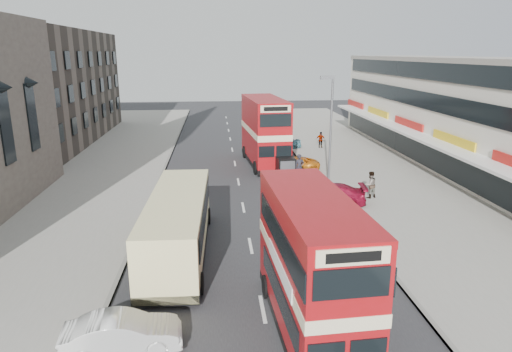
# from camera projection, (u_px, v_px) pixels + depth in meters

# --- Properties ---
(ground) EXTENTS (160.00, 160.00, 0.00)m
(ground) POSITION_uv_depth(u_px,v_px,m) (269.00, 340.00, 15.70)
(ground) COLOR #28282B
(ground) RESTS_ON ground
(road_surface) EXTENTS (12.00, 90.00, 0.01)m
(road_surface) POSITION_uv_depth(u_px,v_px,m) (238.00, 182.00, 34.91)
(road_surface) COLOR #28282B
(road_surface) RESTS_ON ground
(pavement_right) EXTENTS (12.00, 90.00, 0.15)m
(pavement_right) POSITION_uv_depth(u_px,v_px,m) (389.00, 177.00, 35.94)
(pavement_right) COLOR gray
(pavement_right) RESTS_ON ground
(pavement_left) EXTENTS (12.00, 90.00, 0.15)m
(pavement_left) POSITION_uv_depth(u_px,v_px,m) (79.00, 185.00, 33.84)
(pavement_left) COLOR gray
(pavement_left) RESTS_ON ground
(kerb_left) EXTENTS (0.20, 90.00, 0.16)m
(kerb_left) POSITION_uv_depth(u_px,v_px,m) (159.00, 183.00, 34.36)
(kerb_left) COLOR gray
(kerb_left) RESTS_ON ground
(kerb_right) EXTENTS (0.20, 90.00, 0.16)m
(kerb_right) POSITION_uv_depth(u_px,v_px,m) (316.00, 179.00, 35.42)
(kerb_right) COLOR gray
(kerb_right) RESTS_ON ground
(brick_terrace) EXTENTS (14.00, 28.00, 12.00)m
(brick_terrace) POSITION_uv_depth(u_px,v_px,m) (26.00, 88.00, 48.68)
(brick_terrace) COLOR #66594C
(brick_terrace) RESTS_ON ground
(commercial_row) EXTENTS (9.90, 46.20, 9.30)m
(commercial_row) POSITION_uv_depth(u_px,v_px,m) (477.00, 115.00, 37.32)
(commercial_row) COLOR beige
(commercial_row) RESTS_ON ground
(street_lamp) EXTENTS (1.00, 0.20, 8.12)m
(street_lamp) POSITION_uv_depth(u_px,v_px,m) (330.00, 123.00, 32.29)
(street_lamp) COLOR slate
(street_lamp) RESTS_ON ground
(bus_main) EXTENTS (2.86, 8.85, 4.85)m
(bus_main) POSITION_uv_depth(u_px,v_px,m) (312.00, 266.00, 15.63)
(bus_main) COLOR black
(bus_main) RESTS_ON ground
(bus_second) EXTENTS (3.62, 10.39, 5.68)m
(bus_second) POSITION_uv_depth(u_px,v_px,m) (265.00, 131.00, 39.60)
(bus_second) COLOR black
(bus_second) RESTS_ON ground
(coach) EXTENTS (2.98, 10.51, 2.77)m
(coach) POSITION_uv_depth(u_px,v_px,m) (178.00, 223.00, 22.06)
(coach) COLOR black
(coach) RESTS_ON ground
(car_left_front) EXTENTS (4.04, 1.77, 1.29)m
(car_left_front) POSITION_uv_depth(u_px,v_px,m) (122.00, 333.00, 15.03)
(car_left_front) COLOR silver
(car_left_front) RESTS_ON ground
(car_right_a) EXTENTS (5.19, 2.58, 1.45)m
(car_right_a) POSITION_uv_depth(u_px,v_px,m) (327.00, 195.00, 29.25)
(car_right_a) COLOR maroon
(car_right_a) RESTS_ON ground
(car_right_b) EXTENTS (4.34, 2.17, 1.18)m
(car_right_b) POSITION_uv_depth(u_px,v_px,m) (294.00, 164.00, 37.90)
(car_right_b) COLOR orange
(car_right_b) RESTS_ON ground
(car_right_c) EXTENTS (4.06, 1.96, 1.33)m
(car_right_c) POSITION_uv_depth(u_px,v_px,m) (282.00, 143.00, 46.48)
(car_right_c) COLOR #569CAD
(car_right_c) RESTS_ON ground
(pedestrian_near) EXTENTS (0.80, 0.67, 1.86)m
(pedestrian_near) POSITION_uv_depth(u_px,v_px,m) (370.00, 184.00, 30.41)
(pedestrian_near) COLOR gray
(pedestrian_near) RESTS_ON pavement_right
(pedestrian_far) EXTENTS (0.97, 0.42, 1.65)m
(pedestrian_far) POSITION_uv_depth(u_px,v_px,m) (320.00, 140.00, 46.54)
(pedestrian_far) COLOR gray
(pedestrian_far) RESTS_ON pavement_right
(cyclist) EXTENTS (0.72, 1.65, 2.27)m
(cyclist) POSITION_uv_depth(u_px,v_px,m) (299.00, 173.00, 34.30)
(cyclist) COLOR gray
(cyclist) RESTS_ON ground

